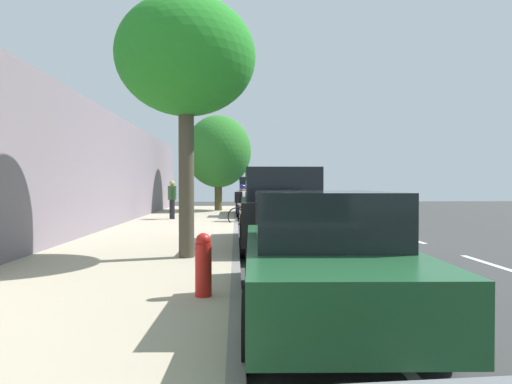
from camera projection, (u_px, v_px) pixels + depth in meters
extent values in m
plane|color=#353535|center=(305.00, 240.00, 12.93)|extent=(57.42, 57.42, 0.00)
cube|color=#B3A68D|center=(159.00, 238.00, 12.74)|extent=(4.23, 35.89, 0.12)
cube|color=gray|center=(236.00, 238.00, 12.83)|extent=(0.16, 35.89, 0.12)
cube|color=white|center=(312.00, 208.00, 29.89)|extent=(0.14, 2.20, 0.01)
cube|color=white|center=(324.00, 212.00, 25.69)|extent=(0.14, 2.20, 0.01)
cube|color=white|center=(342.00, 218.00, 21.50)|extent=(0.14, 2.20, 0.01)
cube|color=white|center=(367.00, 226.00, 17.30)|extent=(0.14, 2.20, 0.01)
cube|color=white|center=(409.00, 239.00, 13.11)|extent=(0.14, 2.20, 0.01)
cube|color=white|center=(491.00, 264.00, 8.91)|extent=(0.14, 2.20, 0.01)
cube|color=white|center=(287.00, 240.00, 12.90)|extent=(0.12, 35.89, 0.01)
cube|color=slate|center=(75.00, 168.00, 12.59)|extent=(0.50, 35.89, 4.13)
cube|color=navy|center=(257.00, 202.00, 21.92)|extent=(2.00, 5.32, 0.80)
cube|color=black|center=(258.00, 186.00, 20.98)|extent=(1.74, 1.51, 0.80)
cube|color=navy|center=(255.00, 192.00, 23.11)|extent=(1.88, 2.67, 0.12)
cylinder|color=black|center=(239.00, 211.00, 20.24)|extent=(0.23, 0.80, 0.80)
cylinder|color=black|center=(278.00, 211.00, 20.34)|extent=(0.23, 0.80, 0.80)
cylinder|color=black|center=(238.00, 207.00, 23.52)|extent=(0.23, 0.80, 0.80)
cylinder|color=black|center=(272.00, 207.00, 23.62)|extent=(0.23, 0.80, 0.80)
cube|color=black|center=(279.00, 217.00, 11.18)|extent=(1.96, 4.72, 0.90)
cube|color=black|center=(279.00, 184.00, 11.17)|extent=(1.71, 3.12, 0.76)
cylinder|color=black|center=(245.00, 241.00, 9.70)|extent=(0.23, 0.76, 0.76)
cylinder|color=black|center=(324.00, 240.00, 9.76)|extent=(0.23, 0.76, 0.76)
cylinder|color=black|center=(244.00, 228.00, 12.61)|extent=(0.23, 0.76, 0.76)
cylinder|color=black|center=(305.00, 227.00, 12.67)|extent=(0.23, 0.76, 0.76)
cube|color=#1E512D|center=(321.00, 268.00, 5.32)|extent=(1.90, 4.45, 0.64)
cube|color=black|center=(321.00, 217.00, 5.31)|extent=(1.62, 2.15, 0.60)
cylinder|color=black|center=(254.00, 328.00, 3.95)|extent=(0.24, 0.67, 0.66)
cylinder|color=black|center=(435.00, 327.00, 3.97)|extent=(0.24, 0.67, 0.66)
cylinder|color=black|center=(253.00, 269.00, 6.68)|extent=(0.24, 0.67, 0.66)
cylinder|color=black|center=(360.00, 269.00, 6.70)|extent=(0.24, 0.67, 0.66)
torus|color=black|center=(259.00, 216.00, 17.86)|extent=(0.66, 0.33, 0.71)
torus|color=black|center=(236.00, 216.00, 17.38)|extent=(0.66, 0.33, 0.71)
cylinder|color=black|center=(251.00, 214.00, 17.68)|extent=(0.60, 0.30, 0.52)
cylinder|color=black|center=(242.00, 214.00, 17.51)|extent=(0.14, 0.09, 0.48)
cylinder|color=black|center=(250.00, 208.00, 17.65)|extent=(0.68, 0.34, 0.05)
cylinder|color=black|center=(240.00, 218.00, 17.46)|extent=(0.34, 0.18, 0.19)
cylinder|color=black|center=(239.00, 212.00, 17.43)|extent=(0.25, 0.14, 0.34)
cylinder|color=black|center=(259.00, 211.00, 17.84)|extent=(0.12, 0.08, 0.34)
cube|color=black|center=(241.00, 207.00, 17.48)|extent=(0.26, 0.19, 0.05)
cylinder|color=black|center=(258.00, 206.00, 17.82)|extent=(0.22, 0.43, 0.03)
cylinder|color=#C6B284|center=(244.00, 214.00, 17.98)|extent=(0.15, 0.15, 0.79)
cylinder|color=#C6B284|center=(241.00, 214.00, 18.14)|extent=(0.15, 0.15, 0.79)
cube|color=white|center=(243.00, 198.00, 18.05)|extent=(0.40, 0.44, 0.56)
cylinder|color=white|center=(246.00, 199.00, 17.84)|extent=(0.10, 0.10, 0.53)
cylinder|color=white|center=(239.00, 198.00, 18.26)|extent=(0.10, 0.10, 0.53)
sphere|color=#926C53|center=(243.00, 188.00, 18.04)|extent=(0.22, 0.22, 0.22)
sphere|color=navy|center=(243.00, 187.00, 18.04)|extent=(0.25, 0.25, 0.25)
cube|color=black|center=(238.00, 197.00, 17.93)|extent=(0.31, 0.35, 0.44)
cylinder|color=#4C4926|center=(218.00, 190.00, 25.41)|extent=(0.42, 0.42, 2.33)
ellipsoid|color=#2A7526|center=(218.00, 151.00, 25.37)|extent=(3.75, 3.75, 4.10)
cylinder|color=#484032|center=(186.00, 177.00, 9.04)|extent=(0.31, 0.31, 3.29)
ellipsoid|color=#268426|center=(186.00, 57.00, 9.00)|extent=(2.82, 2.82, 2.37)
cylinder|color=black|center=(173.00, 209.00, 19.04)|extent=(0.15, 0.15, 0.83)
cylinder|color=black|center=(171.00, 209.00, 19.20)|extent=(0.15, 0.15, 0.83)
cube|color=#264C26|center=(172.00, 193.00, 19.11)|extent=(0.39, 0.44, 0.59)
cylinder|color=#264C26|center=(174.00, 194.00, 18.89)|extent=(0.10, 0.10, 0.56)
cylinder|color=#264C26|center=(170.00, 193.00, 19.33)|extent=(0.10, 0.10, 0.56)
sphere|color=tan|center=(172.00, 183.00, 19.10)|extent=(0.23, 0.23, 0.23)
cylinder|color=red|center=(203.00, 270.00, 5.90)|extent=(0.22, 0.22, 0.70)
sphere|color=red|center=(203.00, 240.00, 5.89)|extent=(0.20, 0.20, 0.20)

